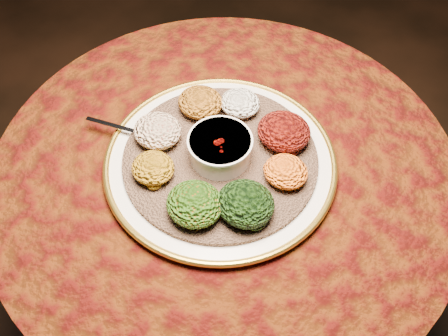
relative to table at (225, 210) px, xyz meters
The scene contains 13 objects.
table is the anchor object (origin of this frame).
platter 0.19m from the table, 110.16° to the right, with size 0.52×0.52×0.02m.
injera 0.20m from the table, 110.16° to the right, with size 0.39×0.39×0.01m, color brown.
stew_bowl 0.24m from the table, 110.16° to the right, with size 0.13×0.13×0.05m.
spoon 0.28m from the table, 160.88° to the right, with size 0.15×0.06×0.01m.
portion_ayib 0.26m from the table, 110.85° to the left, with size 0.09×0.08×0.04m, color silver.
portion_kitfo 0.27m from the table, 53.56° to the left, with size 0.11×0.10×0.05m, color black.
portion_tikil 0.26m from the table, ahead, with size 0.09×0.08×0.04m, color #C86F10.
portion_gomen 0.27m from the table, 38.53° to the right, with size 0.11×0.10×0.05m, color black.
portion_mixveg 0.27m from the table, 76.37° to the right, with size 0.11×0.10×0.05m, color #AF490B.
portion_kik 0.27m from the table, 124.61° to the right, with size 0.08×0.08×0.04m, color #A86D0E.
portion_timatim 0.27m from the table, 161.54° to the right, with size 0.10×0.09×0.05m, color maroon.
portion_shiro 0.27m from the table, 148.55° to the left, with size 0.10×0.09×0.05m, color #A55A13.
Camera 1 is at (0.36, -0.50, 1.54)m, focal length 40.00 mm.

